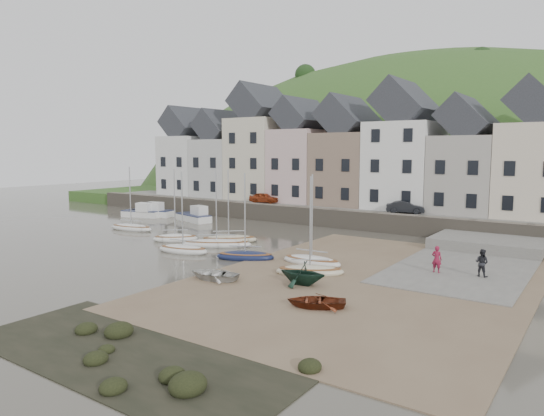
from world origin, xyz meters
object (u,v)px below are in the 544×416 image
Objects in this scene: sailboat_0 at (131,227)px; rowboat_red at (316,301)px; person_dark at (482,263)px; person_red at (437,259)px; rowboat_white at (214,274)px; car_right at (405,207)px; rowboat_green at (303,272)px; car_left at (264,198)px.

sailboat_0 is 2.21× the size of rowboat_red.
rowboat_red is 11.88m from person_dark.
person_red is 2.58m from person_dark.
sailboat_0 is at bearing -126.74° from rowboat_white.
rowboat_red is 1.71× the size of person_red.
person_red is 0.47× the size of car_right.
car_right is (-2.12, 22.70, 1.43)m from rowboat_green.
sailboat_0 is 28.36m from rowboat_red.
person_red is 29.05m from car_left.
rowboat_white is 1.86× the size of person_red.
rowboat_red is 0.80× the size of car_right.
rowboat_green is at bearing 101.45° from rowboat_white.
car_left is at bearing -31.90° from person_red.
sailboat_0 reaches higher than car_right.
sailboat_0 is 29.24m from person_red.
car_right reaches higher than person_red.
rowboat_white is at bearing 154.71° from car_right.
car_right is at bearing 163.31° from rowboat_white.
person_dark is (5.40, 10.57, 0.60)m from rowboat_red.
person_dark is at bearing 125.24° from rowboat_green.
rowboat_green is at bearing 56.33° from person_dark.
person_dark is (2.52, 0.56, -0.00)m from person_red.
person_red is at bearing -172.90° from car_right.
person_dark is at bearing 125.11° from rowboat_red.
person_dark reaches higher than rowboat_red.
rowboat_white is at bearing -76.21° from rowboat_green.
person_red is at bearing 120.25° from rowboat_white.
sailboat_0 is 20.98m from rowboat_white.
person_dark is at bearing -166.54° from person_red.
rowboat_green is 10.99m from person_dark.
sailboat_0 reaches higher than rowboat_red.
person_dark is at bearing -130.00° from car_left.
rowboat_red is at bearing -21.74° from sailboat_0.
rowboat_green reaches higher than rowboat_white.
rowboat_white is at bearing -126.17° from rowboat_red.
car_left is 0.96× the size of car_right.
person_dark reaches higher than rowboat_green.
sailboat_0 reaches higher than person_red.
rowboat_white is 1.09× the size of rowboat_red.
rowboat_green reaches higher than rowboat_red.
rowboat_green is 22.84m from car_right.
rowboat_white is 1.87× the size of person_dark.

